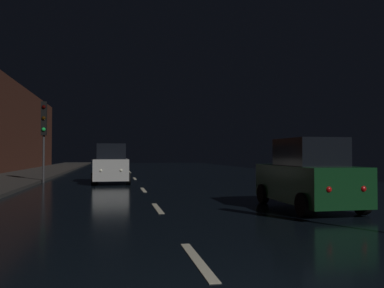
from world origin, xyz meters
name	(u,v)px	position (x,y,z in m)	size (l,w,h in m)	color
ground	(134,177)	(0.00, 24.50, -0.01)	(27.47, 84.00, 0.02)	black
sidewalk_left	(18,177)	(-7.54, 24.50, 0.07)	(4.40, 84.00, 0.15)	#33302D
lane_centerline	(138,183)	(0.00, 19.24, 0.01)	(0.16, 33.23, 0.01)	beige
traffic_light_far_left	(44,124)	(-5.24, 20.31, 3.31)	(0.34, 0.47, 4.59)	#38383A
car_approaching_headlights	(111,165)	(-1.47, 19.53, 1.00)	(2.01, 4.36, 2.20)	silver
car_parked_right_near	(308,176)	(4.44, 7.96, 0.96)	(1.92, 4.17, 2.10)	#0F3819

